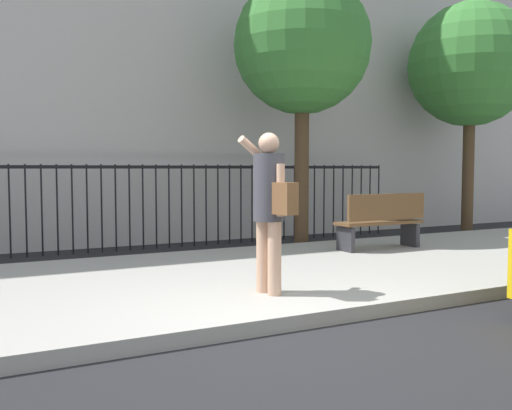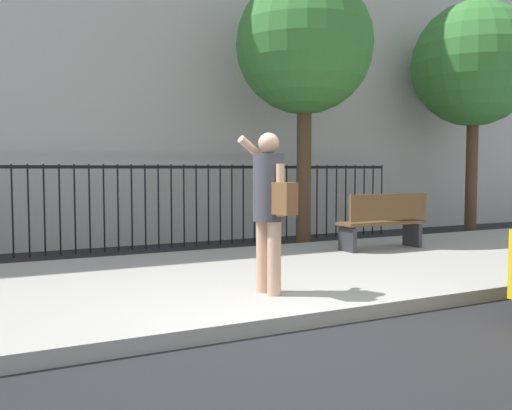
# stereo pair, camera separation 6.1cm
# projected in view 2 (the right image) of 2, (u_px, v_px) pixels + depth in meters

# --- Properties ---
(ground_plane) EXTENTS (60.00, 60.00, 0.00)m
(ground_plane) POSITION_uv_depth(u_px,v_px,m) (284.00, 333.00, 5.24)
(ground_plane) COLOR black
(sidewalk) EXTENTS (28.00, 4.40, 0.15)m
(sidewalk) POSITION_uv_depth(u_px,v_px,m) (198.00, 282.00, 7.19)
(sidewalk) COLOR #9E9B93
(sidewalk) RESTS_ON ground
(building_facade) EXTENTS (28.00, 4.00, 10.09)m
(building_facade) POSITION_uv_depth(u_px,v_px,m) (93.00, 9.00, 12.47)
(building_facade) COLOR #BCB7B2
(building_facade) RESTS_ON ground
(iron_fence) EXTENTS (12.03, 0.04, 1.60)m
(iron_fence) POSITION_uv_depth(u_px,v_px,m) (125.00, 196.00, 10.42)
(iron_fence) COLOR black
(iron_fence) RESTS_ON ground
(pedestrian_on_phone) EXTENTS (0.52, 0.69, 1.76)m
(pedestrian_on_phone) POSITION_uv_depth(u_px,v_px,m) (270.00, 200.00, 6.13)
(pedestrian_on_phone) COLOR tan
(pedestrian_on_phone) RESTS_ON sidewalk
(street_bench) EXTENTS (1.60, 0.45, 0.95)m
(street_bench) POSITION_uv_depth(u_px,v_px,m) (384.00, 220.00, 9.56)
(street_bench) COLOR brown
(street_bench) RESTS_ON sidewalk
(street_tree_near) EXTENTS (2.82, 2.82, 5.32)m
(street_tree_near) POSITION_uv_depth(u_px,v_px,m) (474.00, 65.00, 12.92)
(street_tree_near) COLOR #4C3823
(street_tree_near) RESTS_ON ground
(street_tree_mid) EXTENTS (2.60, 2.60, 5.14)m
(street_tree_mid) POSITION_uv_depth(u_px,v_px,m) (305.00, 46.00, 10.63)
(street_tree_mid) COLOR #4C3823
(street_tree_mid) RESTS_ON ground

